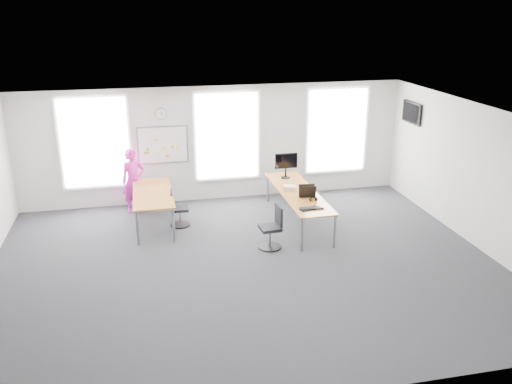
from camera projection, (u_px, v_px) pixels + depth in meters
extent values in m
plane|color=#242429|center=(246.00, 265.00, 10.85)|extent=(10.00, 10.00, 0.00)
plane|color=white|center=(245.00, 117.00, 9.85)|extent=(10.00, 10.00, 0.00)
plane|color=silver|center=(215.00, 144.00, 14.04)|extent=(10.00, 0.00, 10.00)
plane|color=silver|center=(310.00, 301.00, 6.67)|extent=(10.00, 0.00, 10.00)
plane|color=silver|center=(479.00, 177.00, 11.37)|extent=(0.00, 10.00, 10.00)
cube|color=white|center=(95.00, 143.00, 13.33)|extent=(1.60, 0.06, 2.20)
cube|color=white|center=(227.00, 136.00, 14.00)|extent=(1.60, 0.06, 2.20)
cube|color=white|center=(336.00, 130.00, 14.61)|extent=(1.60, 0.06, 2.20)
cube|color=gold|center=(298.00, 192.00, 12.70)|extent=(0.84, 3.17, 0.03)
cylinder|color=gray|center=(302.00, 235.00, 11.35)|extent=(0.05, 0.05, 0.74)
cylinder|color=gray|center=(335.00, 232.00, 11.49)|extent=(0.05, 0.05, 0.74)
cylinder|color=gray|center=(268.00, 188.00, 14.15)|extent=(0.05, 0.05, 0.74)
cylinder|color=gray|center=(294.00, 186.00, 14.30)|extent=(0.05, 0.05, 0.74)
cube|color=gold|center=(153.00, 193.00, 12.52)|extent=(0.89, 2.24, 0.03)
cylinder|color=gray|center=(137.00, 228.00, 11.61)|extent=(0.06, 0.06, 0.78)
cylinder|color=gray|center=(174.00, 225.00, 11.76)|extent=(0.06, 0.06, 0.78)
cylinder|color=gray|center=(136.00, 196.00, 13.56)|extent=(0.06, 0.06, 0.78)
cylinder|color=gray|center=(167.00, 193.00, 13.71)|extent=(0.06, 0.06, 0.78)
cylinder|color=black|center=(270.00, 247.00, 11.61)|extent=(0.50, 0.50, 0.03)
cylinder|color=gray|center=(270.00, 238.00, 11.54)|extent=(0.06, 0.06, 0.40)
cube|color=black|center=(270.00, 228.00, 11.47)|extent=(0.45, 0.45, 0.07)
cube|color=black|center=(279.00, 215.00, 11.43)|extent=(0.08, 0.41, 0.43)
cylinder|color=black|center=(181.00, 225.00, 12.76)|extent=(0.46, 0.46, 0.03)
cylinder|color=gray|center=(180.00, 217.00, 12.69)|extent=(0.05, 0.05, 0.38)
cube|color=black|center=(180.00, 209.00, 12.63)|extent=(0.41, 0.41, 0.06)
cube|color=black|center=(171.00, 199.00, 12.51)|extent=(0.06, 0.38, 0.40)
imported|color=#E625B3|center=(133.00, 181.00, 13.36)|extent=(0.67, 0.53, 1.61)
cube|color=white|center=(163.00, 145.00, 13.72)|extent=(1.20, 0.03, 0.90)
cylinder|color=gray|center=(161.00, 114.00, 13.45)|extent=(0.30, 0.04, 0.30)
cube|color=black|center=(412.00, 113.00, 13.86)|extent=(0.06, 0.90, 0.55)
cube|color=black|center=(310.00, 209.00, 11.63)|extent=(0.50, 0.27, 0.02)
ellipsoid|color=black|center=(323.00, 208.00, 11.64)|extent=(0.08, 0.11, 0.04)
cylinder|color=black|center=(316.00, 205.00, 11.84)|extent=(0.07, 0.07, 0.01)
cylinder|color=black|center=(310.00, 200.00, 12.07)|extent=(0.04, 0.09, 0.09)
cylinder|color=black|center=(316.00, 199.00, 12.10)|extent=(0.04, 0.09, 0.09)
cylinder|color=gold|center=(310.00, 200.00, 12.07)|extent=(0.01, 0.09, 0.09)
cube|color=black|center=(313.00, 197.00, 12.07)|extent=(0.15, 0.02, 0.01)
cube|color=black|center=(307.00, 190.00, 12.32)|extent=(0.38, 0.12, 0.30)
cube|color=#FF3802|center=(308.00, 192.00, 12.24)|extent=(0.36, 0.14, 0.27)
cube|color=black|center=(308.00, 192.00, 12.22)|extent=(0.38, 0.14, 0.29)
cube|color=beige|center=(290.00, 188.00, 12.81)|extent=(0.35, 0.30, 0.10)
cylinder|color=black|center=(286.00, 177.00, 13.70)|extent=(0.24, 0.24, 0.02)
cylinder|color=black|center=(286.00, 173.00, 13.66)|extent=(0.05, 0.05, 0.24)
cube|color=black|center=(286.00, 161.00, 13.54)|extent=(0.58, 0.04, 0.39)
cube|color=black|center=(286.00, 161.00, 13.52)|extent=(0.54, 0.00, 0.34)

